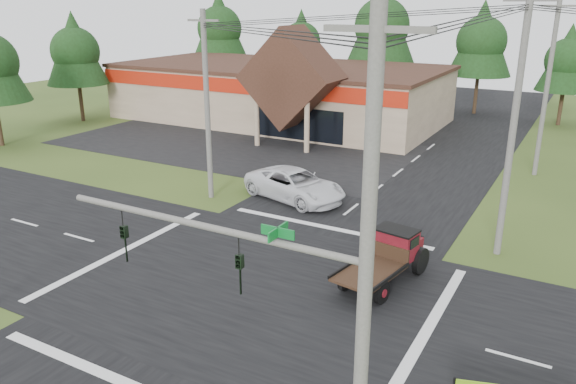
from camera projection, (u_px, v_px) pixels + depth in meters
The scene contains 18 objects.
ground at pixel (254, 286), 22.53m from camera, with size 120.00×120.00×0.00m, color #2D4217.
road_ns at pixel (254, 286), 22.53m from camera, with size 12.00×120.00×0.02m, color black.
road_ew at pixel (254, 286), 22.53m from camera, with size 120.00×12.00×0.02m, color black.
parking_apron at pixel (233, 145), 44.69m from camera, with size 28.00×14.00×0.02m, color black.
cvs_building at pixel (280, 91), 53.33m from camera, with size 30.40×18.20×9.19m.
traffic_signal_mast at pixel (291, 312), 12.22m from camera, with size 8.12×0.24×7.00m.
utility_pole_nr at pixel (365, 280), 11.06m from camera, with size 2.00×0.30×11.00m.
utility_pole_nw at pixel (207, 105), 31.09m from camera, with size 2.00×0.30×10.50m.
utility_pole_ne at pixel (513, 126), 23.58m from camera, with size 2.00×0.30×11.50m.
utility_pole_n at pixel (547, 87), 35.21m from camera, with size 2.00×0.30×11.20m.
tree_row_a at pixel (219, 26), 66.83m from camera, with size 6.72×6.72×12.12m.
tree_row_b at pixel (301, 40), 64.33m from camera, with size 5.60×5.60×10.10m.
tree_row_c at pixel (382, 23), 58.25m from camera, with size 7.28×7.28×13.13m.
tree_row_d at pixel (482, 39), 54.92m from camera, with size 6.16×6.16×11.11m.
tree_row_e at pixel (568, 58), 50.02m from camera, with size 5.04×5.04×9.09m.
tree_side_w at pixel (75, 49), 51.63m from camera, with size 5.60×5.60×10.10m.
antique_flatbed_truck at pixel (383, 260), 22.48m from camera, with size 1.90×4.96×2.08m, color #540C15, non-canonical shape.
white_pickup at pixel (295, 185), 32.19m from camera, with size 2.89×6.26×1.74m, color silver.
Camera 1 is at (10.97, -16.91, 10.84)m, focal length 35.00 mm.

